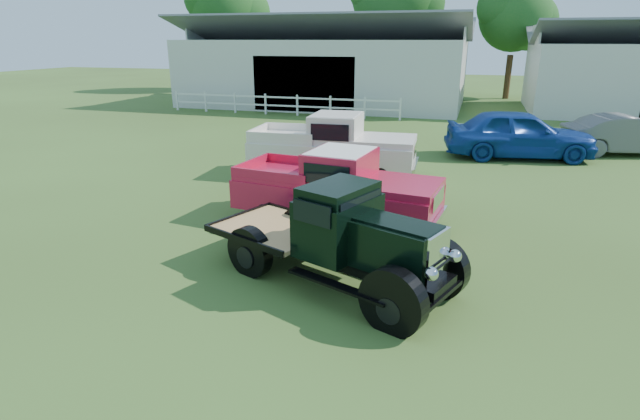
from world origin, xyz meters
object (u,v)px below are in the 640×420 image
(misc_car_blue, at_px, (519,134))
(misc_car_grey, at_px, (627,135))
(vintage_flatbed, at_px, (334,234))
(red_pickup, at_px, (336,187))
(white_pickup, at_px, (333,146))

(misc_car_blue, xyz_separation_m, misc_car_grey, (4.03, 1.87, -0.15))
(misc_car_blue, bearing_deg, misc_car_grey, -74.77)
(vintage_flatbed, xyz_separation_m, red_pickup, (-0.78, 3.01, -0.03))
(white_pickup, relative_size, misc_car_blue, 1.02)
(vintage_flatbed, xyz_separation_m, misc_car_grey, (7.88, 13.72, -0.19))
(vintage_flatbed, bearing_deg, white_pickup, 127.46)
(red_pickup, height_order, misc_car_grey, red_pickup)
(white_pickup, bearing_deg, vintage_flatbed, -77.10)
(red_pickup, xyz_separation_m, misc_car_blue, (4.64, 8.84, -0.01))
(white_pickup, xyz_separation_m, misc_car_grey, (9.94, 6.53, -0.24))
(white_pickup, distance_m, misc_car_blue, 7.53)
(white_pickup, distance_m, misc_car_grey, 11.89)
(misc_car_blue, height_order, misc_car_grey, misc_car_blue)
(red_pickup, bearing_deg, vintage_flatbed, -68.38)
(misc_car_blue, bearing_deg, white_pickup, 118.52)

